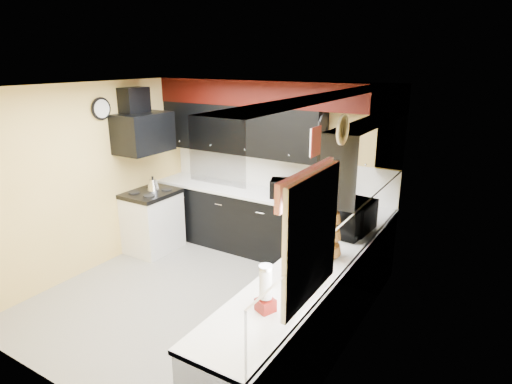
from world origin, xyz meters
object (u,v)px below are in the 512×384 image
microwave (350,217)px  utensil_crock (314,197)px  knife_block (339,197)px  toaster_oven (286,189)px  kettle (153,185)px

microwave → utensil_crock: (-0.73, 0.70, -0.08)m
utensil_crock → knife_block: (0.32, 0.08, 0.02)m
toaster_oven → microwave: (1.17, -0.74, 0.05)m
utensil_crock → kettle: 2.39m
toaster_oven → knife_block: bearing=-17.9°
microwave → knife_block: microwave is taller
toaster_oven → knife_block: 0.76m
microwave → knife_block: (-0.41, 0.78, -0.06)m
knife_block → kettle: knife_block is taller
toaster_oven → knife_block: toaster_oven is taller
toaster_oven → utensil_crock: size_ratio=2.32×
microwave → kettle: microwave is taller
knife_block → kettle: bearing=-173.8°
utensil_crock → microwave: bearing=-43.9°
toaster_oven → knife_block: (0.76, 0.04, -0.01)m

